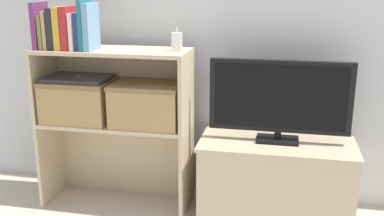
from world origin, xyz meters
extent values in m
cube|color=#CCB793|center=(0.46, 0.20, 0.21)|extent=(0.80, 0.41, 0.41)
cube|color=#CCB793|center=(0.46, 0.20, 0.42)|extent=(0.82, 0.43, 0.02)
cube|color=black|center=(0.46, 0.20, 0.44)|extent=(0.22, 0.14, 0.02)
cylinder|color=black|center=(0.46, 0.20, 0.47)|extent=(0.04, 0.04, 0.04)
cube|color=black|center=(0.46, 0.20, 0.68)|extent=(0.73, 0.04, 0.38)
cube|color=black|center=(0.46, 0.18, 0.68)|extent=(0.67, 0.00, 0.33)
cube|color=#CCB793|center=(-0.85, 0.16, 0.25)|extent=(0.02, 0.32, 0.50)
cube|color=#CCB793|center=(-0.03, 0.16, 0.25)|extent=(0.02, 0.32, 0.50)
cube|color=#CCB793|center=(-0.44, 0.31, 0.25)|extent=(0.80, 0.02, 0.50)
cube|color=#CCB793|center=(-0.44, 0.16, 0.49)|extent=(0.80, 0.32, 0.02)
cube|color=#CCB793|center=(-0.85, 0.16, 0.70)|extent=(0.02, 0.32, 0.40)
cube|color=#CCB793|center=(-0.03, 0.16, 0.70)|extent=(0.02, 0.32, 0.40)
cube|color=#CCB793|center=(-0.44, 0.31, 0.70)|extent=(0.80, 0.02, 0.40)
cube|color=#CCB793|center=(-0.44, 0.16, 0.89)|extent=(0.80, 0.32, 0.02)
cube|color=#6B2D66|center=(-0.82, 0.10, 1.03)|extent=(0.03, 0.15, 0.24)
cube|color=olive|center=(-0.79, 0.10, 0.99)|extent=(0.02, 0.14, 0.18)
cube|color=tan|center=(-0.76, 0.10, 1.01)|extent=(0.02, 0.14, 0.20)
cube|color=#232328|center=(-0.73, 0.10, 1.01)|extent=(0.03, 0.14, 0.22)
cube|color=gold|center=(-0.69, 0.10, 1.02)|extent=(0.04, 0.15, 0.22)
cube|color=#B22328|center=(-0.64, 0.10, 1.02)|extent=(0.04, 0.15, 0.23)
cube|color=silver|center=(-0.61, 0.10, 1.00)|extent=(0.02, 0.15, 0.19)
cube|color=navy|center=(-0.58, 0.10, 1.00)|extent=(0.02, 0.13, 0.20)
cube|color=#1E7075|center=(-0.56, 0.10, 1.03)|extent=(0.02, 0.14, 0.26)
cube|color=#709ECC|center=(-0.52, 0.10, 1.03)|extent=(0.03, 0.15, 0.24)
cube|color=white|center=(-0.08, 0.16, 0.95)|extent=(0.05, 0.03, 0.10)
cylinder|color=silver|center=(-0.08, 0.16, 1.02)|extent=(0.01, 0.01, 0.03)
cube|color=tan|center=(-0.64, 0.14, 0.61)|extent=(0.37, 0.28, 0.23)
cube|color=olive|center=(-0.64, 0.14, 0.72)|extent=(0.38, 0.29, 0.02)
cube|color=tan|center=(-0.24, 0.14, 0.61)|extent=(0.37, 0.28, 0.23)
cube|color=olive|center=(-0.24, 0.14, 0.72)|extent=(0.38, 0.29, 0.02)
cube|color=#2D2D33|center=(-0.64, 0.14, 0.74)|extent=(0.35, 0.25, 0.02)
cylinder|color=#99999E|center=(-0.64, 0.14, 0.75)|extent=(0.02, 0.02, 0.00)
camera|label=1|loc=(0.47, -2.10, 1.25)|focal=42.00mm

